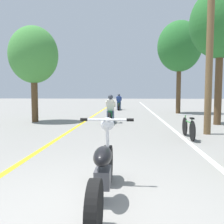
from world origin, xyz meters
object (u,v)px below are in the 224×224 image
Objects in this scene: motorcycle_foreground at (103,170)px; motorcycle_rider_far at (119,104)px; utility_pole at (210,36)px; roadside_tree_left at (34,55)px; bicycle_parked at (188,128)px; motorcycle_rider_lead at (110,112)px; roadside_tree_right_near at (221,24)px; roadside_tree_right_far at (179,47)px.

motorcycle_rider_far reaches higher than motorcycle_foreground.
roadside_tree_left is at bearing 157.70° from utility_pole.
roadside_tree_left reaches higher than bicycle_parked.
motorcycle_rider_lead is at bearing 141.50° from utility_pole.
motorcycle_rider_lead is at bearing 176.94° from roadside_tree_right_near.
roadside_tree_right_near is 2.96× the size of motorcycle_rider_lead.
roadside_tree_right_near is at bearing -3.06° from motorcycle_rider_lead.
motorcycle_rider_far is at bearing 66.74° from roadside_tree_left.
roadside_tree_right_far reaches higher than roadside_tree_left.
motorcycle_rider_far is at bearing 89.84° from motorcycle_rider_lead.
bicycle_parked is (2.83, -3.75, -0.19)m from motorcycle_rider_lead.
roadside_tree_left is 8.32m from bicycle_parked.
roadside_tree_right_far is 15.44m from motorcycle_foreground.
roadside_tree_right_far is 1.37× the size of roadside_tree_left.
bicycle_parked is at bearing 64.12° from motorcycle_foreground.
bicycle_parked is (2.80, -12.98, -0.18)m from motorcycle_rider_far.
roadside_tree_right_near is 2.86× the size of motorcycle_rider_far.
motorcycle_rider_lead is at bearing -90.16° from motorcycle_rider_far.
utility_pole is 3.20× the size of motorcycle_rider_lead.
motorcycle_rider_far is (-4.98, 9.50, -4.05)m from roadside_tree_right_near.
motorcycle_rider_far is at bearing 102.19° from bicycle_parked.
motorcycle_foreground is at bearing -105.26° from roadside_tree_right_far.
roadside_tree_right_far is 8.48m from motorcycle_rider_lead.
roadside_tree_right_near is at bearing -2.79° from roadside_tree_left.
roadside_tree_left reaches higher than motorcycle_rider_far.
motorcycle_rider_lead is (-4.46, -5.87, -4.21)m from roadside_tree_right_far.
utility_pole is 1.40× the size of roadside_tree_left.
roadside_tree_left is 2.97× the size of bicycle_parked.
utility_pole is 3.11× the size of motorcycle_foreground.
roadside_tree_left is (-8.87, 0.43, -1.24)m from roadside_tree_right_near.
roadside_tree_left is at bearing 149.69° from bicycle_parked.
roadside_tree_right_near reaches higher than bicycle_parked.
utility_pole is at bearing -38.50° from motorcycle_rider_lead.
roadside_tree_right_near is 6.44m from motorcycle_rider_lead.
utility_pole is at bearing -22.30° from roadside_tree_left.
motorcycle_rider_far is at bearing 142.78° from roadside_tree_right_far.
bicycle_parked is at bearing -136.49° from utility_pole.
utility_pole reaches higher than roadside_tree_left.
motorcycle_rider_lead is 1.30× the size of bicycle_parked.
roadside_tree_right_near is at bearing -84.94° from roadside_tree_right_far.
utility_pole reaches higher than bicycle_parked.
roadside_tree_right_far reaches higher than roadside_tree_right_near.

